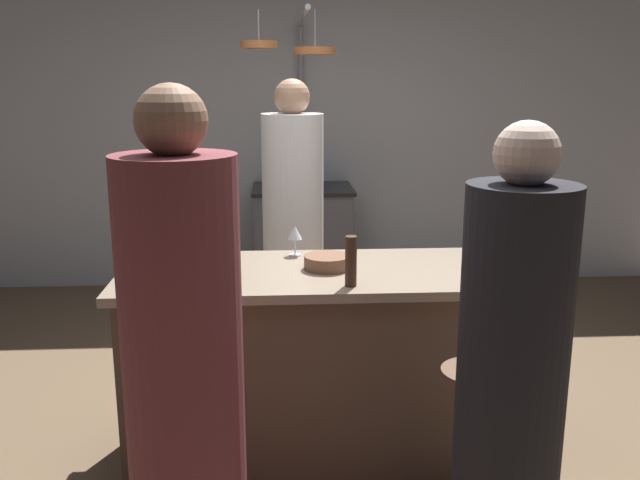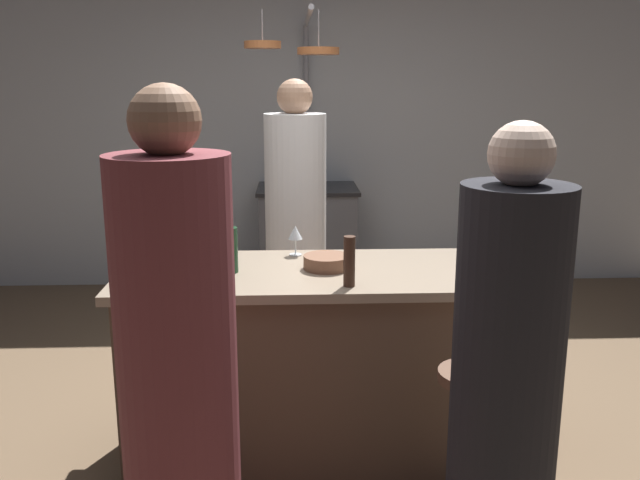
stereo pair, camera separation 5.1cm
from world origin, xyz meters
TOP-DOWN VIEW (x-y plane):
  - ground_plane at (0.00, 0.00)m, footprint 9.00×9.00m
  - back_wall at (0.00, 2.85)m, footprint 6.40×0.16m
  - kitchen_island at (0.00, 0.00)m, footprint 1.80×0.72m
  - stove_range at (0.00, 2.45)m, footprint 0.80×0.64m
  - chef at (-0.11, 1.09)m, footprint 0.37×0.37m
  - bar_stool_left at (-0.51, -0.62)m, footprint 0.28×0.28m
  - guest_left at (-0.48, -0.97)m, footprint 0.36×0.36m
  - bar_stool_right at (0.53, -0.62)m, footprint 0.28×0.28m
  - guest_right at (0.53, -0.98)m, footprint 0.34×0.34m
  - overhead_pot_rack at (-0.05, 2.01)m, footprint 0.60×1.39m
  - pepper_mill at (0.10, -0.25)m, footprint 0.05×0.05m
  - wine_bottle_amber at (-0.74, 0.05)m, footprint 0.07×0.07m
  - wine_bottle_green at (-0.40, -0.02)m, footprint 0.07×0.07m
  - wine_bottle_dark at (-0.51, 0.13)m, footprint 0.07×0.07m
  - wine_bottle_rose at (0.69, -0.16)m, footprint 0.07×0.07m
  - wine_glass_near_left_guest at (-0.11, 0.26)m, footprint 0.07×0.07m
  - wine_glass_near_right_guest at (0.81, 0.02)m, footprint 0.07×0.07m
  - mixing_bowl_wooden at (0.02, 0.01)m, footprint 0.21×0.21m
  - mixing_bowl_blue at (-0.53, -0.10)m, footprint 0.16×0.16m

SIDE VIEW (x-z plane):
  - ground_plane at x=0.00m, z-range 0.00..0.00m
  - bar_stool_left at x=-0.51m, z-range 0.04..0.72m
  - bar_stool_right at x=0.53m, z-range 0.04..0.72m
  - stove_range at x=0.00m, z-range 0.00..0.89m
  - kitchen_island at x=0.00m, z-range 0.00..0.90m
  - guest_right at x=0.53m, z-range -0.06..1.56m
  - guest_left at x=-0.48m, z-range -0.06..1.66m
  - chef at x=-0.11m, z-range -0.06..1.67m
  - mixing_bowl_wooden at x=0.02m, z-range 0.90..0.96m
  - mixing_bowl_blue at x=-0.53m, z-range 0.90..0.98m
  - pepper_mill at x=0.10m, z-range 0.90..1.11m
  - wine_glass_near_left_guest at x=-0.11m, z-range 0.93..1.08m
  - wine_glass_near_right_guest at x=0.81m, z-range 0.93..1.08m
  - wine_bottle_green at x=-0.40m, z-range 0.86..1.15m
  - wine_bottle_amber at x=-0.74m, z-range 0.86..1.16m
  - wine_bottle_rose at x=0.69m, z-range 0.86..1.18m
  - wine_bottle_dark at x=-0.51m, z-range 0.86..1.19m
  - back_wall at x=0.00m, z-range 0.00..2.60m
  - overhead_pot_rack at x=-0.05m, z-range 0.57..2.74m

